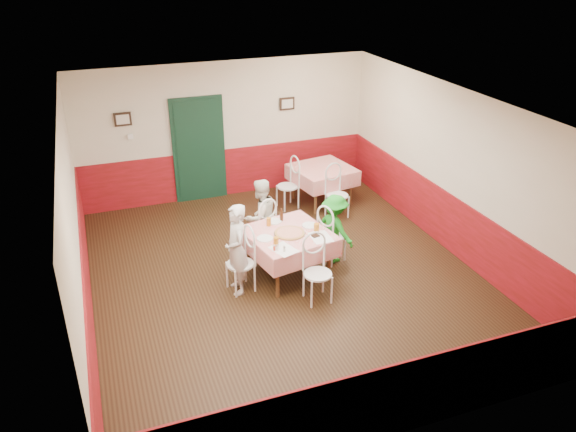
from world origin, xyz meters
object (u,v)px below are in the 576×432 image
object	(u,v)px
glass_a	(276,242)
glass_b	(316,228)
pizza	(290,233)
glass_c	(269,222)
chair_second_a	(288,187)
wallet	(315,236)
chair_far	(262,229)
diner_far	(261,216)
diner_right	(334,228)
chair_left	(240,264)
chair_right	(332,237)
second_table	(322,185)
diner_left	(237,249)
main_table	(288,254)
chair_near	(318,274)
beer_bottle	(281,215)
chair_second_b	(337,196)

from	to	relation	value
glass_a	glass_b	world-z (taller)	glass_b
pizza	glass_c	xyz separation A→B (m)	(-0.22, 0.38, 0.05)
chair_second_a	wallet	bearing A→B (deg)	-20.65
chair_far	diner_far	distance (m)	0.22
chair_far	chair_second_a	size ratio (longest dim) A/B	1.00
chair_second_a	diner_right	size ratio (longest dim) A/B	0.76
chair_left	diner_right	xyz separation A→B (m)	(1.72, 0.34, 0.14)
chair_right	chair_far	world-z (taller)	same
chair_left	glass_c	distance (m)	0.89
diner_right	second_table	bearing A→B (deg)	-39.89
chair_second_a	diner_left	size ratio (longest dim) A/B	0.62
main_table	diner_right	world-z (taller)	diner_right
diner_far	diner_right	distance (m)	1.27
second_table	chair_right	bearing A→B (deg)	-109.39
chair_second_a	diner_right	distance (m)	2.25
chair_second_a	pizza	xyz separation A→B (m)	(-0.86, -2.46, 0.33)
glass_b	chair_near	bearing A→B (deg)	-110.37
chair_near	diner_right	size ratio (longest dim) A/B	0.76
chair_right	glass_c	distance (m)	1.12
chair_left	wallet	world-z (taller)	chair_left
chair_second_a	beer_bottle	world-z (taller)	beer_bottle
main_table	chair_second_b	bearing A→B (deg)	45.68
pizza	diner_left	distance (m)	0.91
main_table	beer_bottle	world-z (taller)	beer_bottle
chair_near	chair_right	bearing A→B (deg)	56.04
glass_b	beer_bottle	xyz separation A→B (m)	(-0.37, 0.58, 0.03)
second_table	diner_far	distance (m)	2.38
beer_bottle	diner_right	world-z (taller)	diner_right
diner_far	diner_right	xyz separation A→B (m)	(1.06, -0.71, -0.07)
main_table	chair_far	distance (m)	0.85
chair_right	pizza	bearing A→B (deg)	80.36
diner_right	chair_second_a	bearing A→B (deg)	-21.37
main_table	chair_right	xyz separation A→B (m)	(0.83, 0.16, 0.08)
chair_far	glass_a	xyz separation A→B (m)	(-0.15, -1.17, 0.38)
chair_right	glass_b	xyz separation A→B (m)	(-0.41, -0.31, 0.39)
second_table	chair_left	size ratio (longest dim) A/B	1.24
chair_right	wallet	size ratio (longest dim) A/B	8.18
pizza	diner_right	world-z (taller)	diner_right
beer_bottle	wallet	distance (m)	0.77
main_table	chair_near	xyz separation A→B (m)	(0.16, -0.83, 0.08)
main_table	diner_left	size ratio (longest dim) A/B	0.85
main_table	beer_bottle	xyz separation A→B (m)	(0.05, 0.43, 0.49)
chair_right	diner_right	distance (m)	0.15
second_table	chair_near	distance (m)	3.56
chair_second_b	wallet	bearing A→B (deg)	-133.02
chair_left	chair_far	bearing A→B (deg)	136.61
glass_a	glass_b	xyz separation A→B (m)	(0.74, 0.19, 0.00)
glass_c	diner_right	world-z (taller)	diner_right
chair_second_a	chair_far	bearing A→B (deg)	-42.99
second_table	chair_second_a	size ratio (longest dim) A/B	1.24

